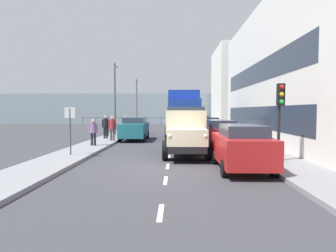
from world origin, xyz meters
The scene contains 24 objects.
ground_plane centered at (0.00, -11.59, 0.00)m, with size 80.00×80.00×0.00m, color #38383D.
sidewalk_left centered at (-4.80, -11.59, 0.07)m, with size 2.10×42.14×0.15m, color gray.
sidewalk_right centered at (4.80, -11.59, 0.07)m, with size 2.10×42.14×0.15m, color gray.
road_centreline_markings centered at (0.00, -10.94, 0.00)m, with size 0.12×37.96×0.01m.
building_terrace centered at (-9.70, -9.08, 4.66)m, with size 7.74×20.84×9.33m.
building_far_block centered at (-9.71, -29.17, 5.38)m, with size 7.73×10.16×10.77m.
sea_horizon centered at (0.00, -35.66, 2.50)m, with size 80.00×0.80×5.00m, color #84939E.
seawall_railing centered at (0.00, -32.06, 0.92)m, with size 28.08×0.08×1.20m.
truck_vintage_cream centered at (-0.81, -2.99, 1.18)m, with size 2.17×5.64×2.43m.
lorry_cargo_blue centered at (-0.95, -13.21, 2.08)m, with size 2.58×8.20×3.87m.
car_red_kerbside_near centered at (-2.80, 0.38, 0.89)m, with size 1.85×3.85×1.72m.
car_maroon_kerbside_1 centered at (-2.80, -5.11, 0.90)m, with size 1.82×4.48×1.72m.
car_navy_kerbside_2 centered at (-2.80, -11.13, 0.90)m, with size 1.80×4.28×1.72m.
car_silver_kerbside_3 centered at (-2.80, -16.82, 0.90)m, with size 1.90×4.12×1.72m.
car_teal_oppositeside_0 centered at (2.80, -10.19, 0.90)m, with size 1.89×4.04×1.72m.
pedestrian_with_bag centered at (4.63, -5.73, 1.07)m, with size 0.53×0.34×1.58m.
pedestrian_couple_b centered at (4.10, -8.48, 1.15)m, with size 0.53×0.34×1.70m.
pedestrian_by_lamp centered at (4.97, -10.07, 1.15)m, with size 0.53×0.34×1.70m.
pedestrian_in_dark_coat centered at (5.38, -12.09, 1.07)m, with size 0.53×0.34×1.58m.
pedestrian_couple_a centered at (4.31, -14.73, 1.09)m, with size 0.53×0.34×1.60m.
traffic_light_near centered at (-4.62, -0.76, 2.47)m, with size 0.28×0.41×3.20m.
lamp_post_promenade centered at (4.94, -13.48, 3.84)m, with size 0.32×1.14×6.15m.
lamp_post_far centered at (4.78, -25.78, 3.83)m, with size 0.32×1.14×6.14m.
street_sign centered at (4.67, -2.18, 1.68)m, with size 0.50×0.07×2.25m.
Camera 1 is at (-0.34, 11.08, 2.26)m, focal length 30.42 mm.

